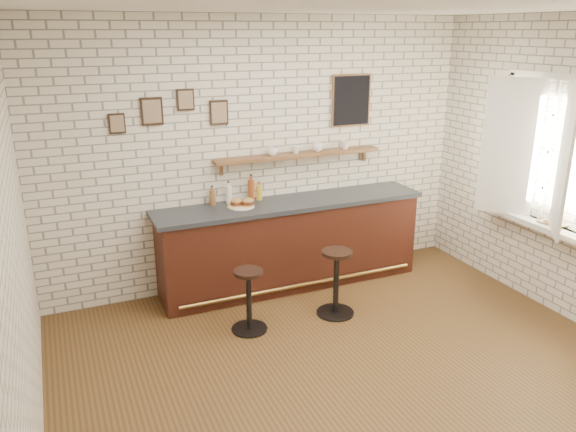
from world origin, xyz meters
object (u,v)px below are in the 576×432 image
(sandwich_plate, at_px, (241,206))
(ciabatta_sandwich, at_px, (242,202))
(bar_counter, at_px, (291,243))
(bitters_bottle_amber, at_px, (251,190))
(bitters_bottle_white, at_px, (229,194))
(bitters_bottle_brown, at_px, (212,197))
(bar_stool_left, at_px, (249,298))
(shelf_cup_a, at_px, (272,152))
(bar_stool_right, at_px, (336,280))
(book_lower, at_px, (546,224))
(shelf_cup_b, at_px, (296,150))
(shelf_cup_d, at_px, (345,145))
(condiment_bottle_yellow, at_px, (259,192))
(book_upper, at_px, (549,224))
(shelf_cup_c, at_px, (318,147))

(sandwich_plate, distance_m, ciabatta_sandwich, 0.05)
(bar_counter, relative_size, bitters_bottle_amber, 10.27)
(bitters_bottle_white, bearing_deg, ciabatta_sandwich, -64.34)
(bitters_bottle_brown, distance_m, bar_stool_left, 1.27)
(bitters_bottle_white, relative_size, shelf_cup_a, 2.08)
(bar_stool_right, bearing_deg, shelf_cup_a, 104.47)
(ciabatta_sandwich, distance_m, bar_stool_right, 1.31)
(bar_counter, height_order, bitters_bottle_white, bitters_bottle_white)
(ciabatta_sandwich, relative_size, bitters_bottle_brown, 1.15)
(bitters_bottle_white, distance_m, book_lower, 3.34)
(sandwich_plate, distance_m, bitters_bottle_amber, 0.29)
(bitters_bottle_brown, bearing_deg, shelf_cup_b, 0.03)
(bar_stool_right, distance_m, shelf_cup_d, 1.70)
(bar_stool_right, bearing_deg, condiment_bottle_yellow, 112.50)
(shelf_cup_d, xyz_separation_m, book_lower, (1.39, -1.77, -0.61))
(bitters_bottle_white, bearing_deg, shelf_cup_a, 0.05)
(bar_counter, distance_m, bitters_bottle_white, 0.92)
(sandwich_plate, height_order, bitters_bottle_amber, bitters_bottle_amber)
(bar_stool_right, xyz_separation_m, shelf_cup_a, (-0.27, 1.06, 1.17))
(sandwich_plate, distance_m, book_upper, 3.19)
(bar_stool_left, bearing_deg, bitters_bottle_amber, 68.02)
(book_upper, bearing_deg, shelf_cup_d, 142.62)
(bar_counter, height_order, shelf_cup_d, shelf_cup_d)
(sandwich_plate, relative_size, shelf_cup_d, 2.71)
(bitters_bottle_amber, bearing_deg, bar_counter, -26.72)
(bitters_bottle_brown, distance_m, bitters_bottle_amber, 0.45)
(shelf_cup_d, bearing_deg, sandwich_plate, -157.92)
(bitters_bottle_brown, distance_m, shelf_cup_c, 1.34)
(bar_stool_left, bearing_deg, ciabatta_sandwich, 74.16)
(book_lower, bearing_deg, bar_stool_right, 146.08)
(bitters_bottle_amber, xyz_separation_m, bar_stool_left, (-0.41, -1.02, -0.79))
(bitters_bottle_brown, relative_size, bitters_bottle_amber, 0.73)
(sandwich_plate, xyz_separation_m, book_upper, (2.75, -1.63, -0.06))
(shelf_cup_a, bearing_deg, bar_stool_right, -72.36)
(shelf_cup_c, xyz_separation_m, book_upper, (1.75, -1.81, -0.59))
(bitters_bottle_white, bearing_deg, shelf_cup_d, 0.02)
(bitters_bottle_amber, bearing_deg, shelf_cup_a, 0.11)
(bitters_bottle_brown, relative_size, bar_stool_left, 0.35)
(bitters_bottle_white, distance_m, bar_stool_right, 1.51)
(bar_counter, relative_size, condiment_bottle_yellow, 15.10)
(sandwich_plate, distance_m, shelf_cup_a, 0.72)
(bitters_bottle_white, relative_size, shelf_cup_c, 1.96)
(shelf_cup_a, distance_m, shelf_cup_c, 0.56)
(bitters_bottle_brown, bearing_deg, condiment_bottle_yellow, -0.00)
(condiment_bottle_yellow, xyz_separation_m, shelf_cup_c, (0.72, 0.00, 0.45))
(bitters_bottle_amber, bearing_deg, bitters_bottle_brown, 180.00)
(bitters_bottle_brown, relative_size, shelf_cup_c, 1.75)
(shelf_cup_b, distance_m, book_lower, 2.75)
(bar_counter, bearing_deg, shelf_cup_a, 124.91)
(bar_counter, distance_m, bar_stool_right, 0.88)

